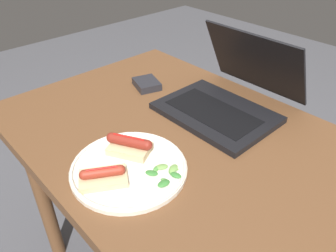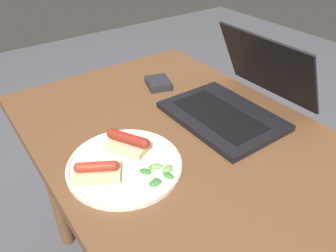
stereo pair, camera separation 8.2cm
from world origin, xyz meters
The scene contains 7 objects.
desk centered at (0.00, 0.00, 0.63)m, with size 1.15×0.72×0.72m.
laptop centered at (-0.05, 0.19, 0.76)m, with size 0.33×0.35×0.22m.
plate centered at (-0.03, -0.19, 0.73)m, with size 0.27×0.27×0.02m.
sausage_toast_left centered at (-0.03, -0.26, 0.75)m, with size 0.11×0.12×0.04m.
sausage_toast_middle centered at (-0.08, -0.15, 0.75)m, with size 0.12×0.11×0.05m.
salad_pile centered at (0.04, -0.14, 0.74)m, with size 0.08×0.08×0.01m.
external_drive centered at (-0.33, 0.11, 0.73)m, with size 0.11×0.10×0.02m.
Camera 2 is at (0.51, -0.45, 1.25)m, focal length 35.00 mm.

